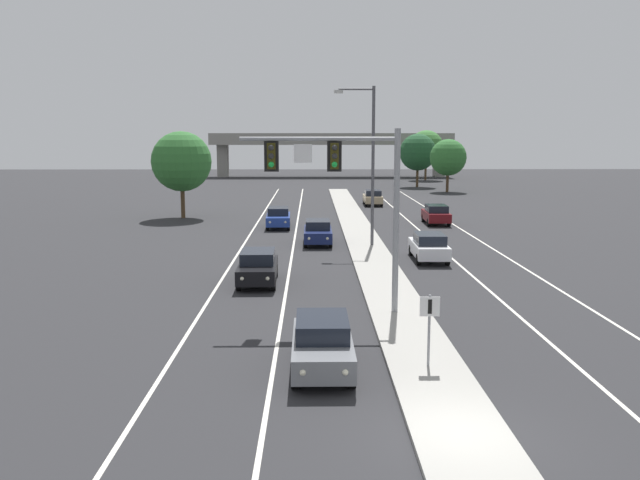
# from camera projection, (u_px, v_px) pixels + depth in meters

# --- Properties ---
(ground_plane) EXTENTS (260.00, 260.00, 0.00)m
(ground_plane) POSITION_uv_depth(u_px,v_px,m) (460.00, 437.00, 15.56)
(ground_plane) COLOR #28282B
(median_island) EXTENTS (2.40, 110.00, 0.15)m
(median_island) POSITION_uv_depth(u_px,v_px,m) (381.00, 275.00, 33.33)
(median_island) COLOR #9E9B93
(median_island) RESTS_ON ground
(lane_stripe_oncoming_center) EXTENTS (0.14, 100.00, 0.01)m
(lane_stripe_oncoming_center) POSITION_uv_depth(u_px,v_px,m) (292.00, 253.00, 40.19)
(lane_stripe_oncoming_center) COLOR silver
(lane_stripe_oncoming_center) RESTS_ON ground
(lane_stripe_receding_center) EXTENTS (0.14, 100.00, 0.01)m
(lane_stripe_receding_center) POSITION_uv_depth(u_px,v_px,m) (445.00, 253.00, 40.31)
(lane_stripe_receding_center) COLOR silver
(lane_stripe_receding_center) RESTS_ON ground
(edge_stripe_left) EXTENTS (0.14, 100.00, 0.01)m
(edge_stripe_left) POSITION_uv_depth(u_px,v_px,m) (238.00, 253.00, 40.15)
(edge_stripe_left) COLOR silver
(edge_stripe_left) RESTS_ON ground
(edge_stripe_right) EXTENTS (0.14, 100.00, 0.01)m
(edge_stripe_right) POSITION_uv_depth(u_px,v_px,m) (499.00, 252.00, 40.36)
(edge_stripe_right) COLOR silver
(edge_stripe_right) RESTS_ON ground
(overhead_signal_mast) EXTENTS (6.18, 0.44, 7.20)m
(overhead_signal_mast) POSITION_uv_depth(u_px,v_px,m) (347.00, 182.00, 25.41)
(overhead_signal_mast) COLOR gray
(overhead_signal_mast) RESTS_ON median_island
(median_sign_post) EXTENTS (0.60, 0.10, 2.20)m
(median_sign_post) POSITION_uv_depth(u_px,v_px,m) (429.00, 320.00, 19.77)
(median_sign_post) COLOR gray
(median_sign_post) RESTS_ON median_island
(street_lamp_median) EXTENTS (2.58, 0.28, 10.00)m
(street_lamp_median) POSITION_uv_depth(u_px,v_px,m) (369.00, 157.00, 41.44)
(street_lamp_median) COLOR #4C4C51
(street_lamp_median) RESTS_ON median_island
(car_oncoming_grey) EXTENTS (1.83, 4.48, 1.58)m
(car_oncoming_grey) POSITION_uv_depth(u_px,v_px,m) (322.00, 343.00, 19.99)
(car_oncoming_grey) COLOR slate
(car_oncoming_grey) RESTS_ON ground
(car_oncoming_black) EXTENTS (1.89, 4.50, 1.58)m
(car_oncoming_black) POSITION_uv_depth(u_px,v_px,m) (258.00, 267.00, 31.78)
(car_oncoming_black) COLOR black
(car_oncoming_black) RESTS_ON ground
(car_oncoming_navy) EXTENTS (1.82, 4.47, 1.58)m
(car_oncoming_navy) POSITION_uv_depth(u_px,v_px,m) (318.00, 232.00, 43.45)
(car_oncoming_navy) COLOR #141E4C
(car_oncoming_navy) RESTS_ON ground
(car_oncoming_blue) EXTENTS (1.92, 4.51, 1.58)m
(car_oncoming_blue) POSITION_uv_depth(u_px,v_px,m) (278.00, 217.00, 51.29)
(car_oncoming_blue) COLOR navy
(car_oncoming_blue) RESTS_ON ground
(car_receding_white) EXTENTS (1.87, 4.49, 1.58)m
(car_receding_white) POSITION_uv_depth(u_px,v_px,m) (429.00, 246.00, 37.68)
(car_receding_white) COLOR silver
(car_receding_white) RESTS_ON ground
(car_receding_darkred) EXTENTS (1.91, 4.50, 1.58)m
(car_receding_darkred) POSITION_uv_depth(u_px,v_px,m) (436.00, 214.00, 53.40)
(car_receding_darkred) COLOR #5B0F14
(car_receding_darkred) RESTS_ON ground
(car_receding_tan) EXTENTS (1.87, 4.49, 1.58)m
(car_receding_tan) POSITION_uv_depth(u_px,v_px,m) (373.00, 197.00, 68.16)
(car_receding_tan) COLOR tan
(car_receding_tan) RESTS_ON ground
(overpass_bridge) EXTENTS (42.40, 6.40, 7.65)m
(overpass_bridge) POSITION_uv_depth(u_px,v_px,m) (331.00, 144.00, 116.04)
(overpass_bridge) COLOR gray
(overpass_bridge) RESTS_ON ground
(tree_far_left_c) EXTENTS (5.20, 5.20, 7.52)m
(tree_far_left_c) POSITION_uv_depth(u_px,v_px,m) (182.00, 162.00, 56.88)
(tree_far_left_c) COLOR #4C3823
(tree_far_left_c) RESTS_ON ground
(tree_far_right_a) EXTENTS (5.16, 5.16, 7.47)m
(tree_far_right_a) POSITION_uv_depth(u_px,v_px,m) (418.00, 152.00, 92.31)
(tree_far_right_a) COLOR #4C3823
(tree_far_right_a) RESTS_ON ground
(tree_far_right_b) EXTENTS (5.60, 5.60, 8.10)m
(tree_far_right_b) POSITION_uv_depth(u_px,v_px,m) (426.00, 148.00, 106.90)
(tree_far_right_b) COLOR #4C3823
(tree_far_right_b) RESTS_ON ground
(tree_far_right_c) EXTENTS (4.67, 4.67, 6.75)m
(tree_far_right_c) POSITION_uv_depth(u_px,v_px,m) (448.00, 158.00, 84.06)
(tree_far_right_c) COLOR #4C3823
(tree_far_right_c) RESTS_ON ground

